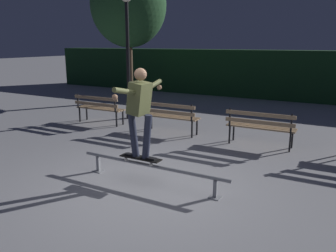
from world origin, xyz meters
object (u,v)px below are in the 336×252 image
park_bench_leftmost (99,106)px  lamp_post_left (127,40)px  skateboard (141,158)px  park_bench_right_center (260,125)px  grind_rail (151,168)px  tree_far_left (128,5)px  skateboarder (140,106)px  park_bench_left_center (169,114)px

park_bench_leftmost → lamp_post_left: (0.35, 1.08, 1.94)m
skateboard → park_bench_right_center: size_ratio=0.49×
grind_rail → tree_far_left: (-5.27, 6.92, 3.56)m
park_bench_right_center → skateboard: bearing=-113.2°
grind_rail → lamp_post_left: bearing=129.3°
skateboard → skateboarder: size_ratio=0.50×
skateboard → tree_far_left: bearing=126.2°
skateboard → park_bench_right_center: (1.32, 3.08, 0.11)m
park_bench_leftmost → skateboarder: bearing=-41.0°
skateboard → park_bench_leftmost: size_ratio=0.49×
grind_rail → skateboarder: bearing=-180.0°
grind_rail → park_bench_leftmost: (-3.75, 3.08, 0.26)m
grind_rail → lamp_post_left: (-3.40, 4.16, 2.20)m
skateboard → park_bench_leftmost: 4.68m
skateboard → park_bench_left_center: bearing=109.8°
skateboard → park_bench_right_center: bearing=66.8°
skateboard → park_bench_left_center: size_ratio=0.49×
park_bench_leftmost → park_bench_right_center: 4.85m
park_bench_leftmost → tree_far_left: (-1.52, 3.84, 3.30)m
park_bench_leftmost → tree_far_left: tree_far_left is taller
park_bench_left_center → tree_far_left: bearing=135.8°
park_bench_right_center → lamp_post_left: lamp_post_left is taller
grind_rail → tree_far_left: bearing=127.3°
skateboarder → park_bench_leftmost: (-3.53, 3.08, -0.83)m
park_bench_leftmost → tree_far_left: bearing=111.6°
grind_rail → park_bench_leftmost: bearing=140.6°
skateboard → park_bench_leftmost: bearing=139.0°
lamp_post_left → park_bench_left_center: bearing=-27.5°
park_bench_left_center → lamp_post_left: lamp_post_left is taller
tree_far_left → park_bench_left_center: bearing=-44.2°
skateboard → skateboarder: bearing=-0.4°
tree_far_left → skateboarder: bearing=-53.8°
park_bench_leftmost → grind_rail: bearing=-39.4°
park_bench_left_center → skateboarder: bearing=-70.2°
grind_rail → park_bench_left_center: 3.36m
park_bench_right_center → lamp_post_left: bearing=166.5°
skateboarder → tree_far_left: (-5.06, 6.92, 2.47)m
skateboarder → tree_far_left: bearing=126.2°
skateboarder → park_bench_right_center: bearing=66.8°
grind_rail → park_bench_right_center: 3.28m
skateboard → lamp_post_left: 5.62m
park_bench_leftmost → park_bench_right_center: same height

